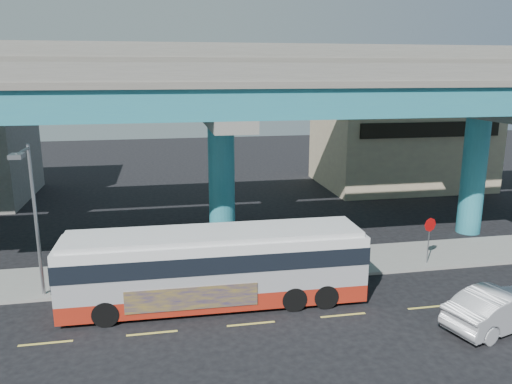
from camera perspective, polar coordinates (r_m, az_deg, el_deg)
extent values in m
plane|color=black|center=(21.52, -0.73, -14.47)|extent=(120.00, 120.00, 0.00)
cube|color=gray|center=(26.41, -2.86, -8.79)|extent=(70.00, 4.00, 0.15)
cube|color=#D8C64C|center=(21.51, -22.91, -15.63)|extent=(2.00, 0.12, 0.01)
cube|color=#D8C64C|center=(21.01, -11.79, -15.51)|extent=(2.00, 0.12, 0.01)
cube|color=#D8C64C|center=(21.26, -0.58, -14.83)|extent=(2.00, 0.12, 0.01)
cube|color=#D8C64C|center=(22.24, 9.92, -13.69)|extent=(2.00, 0.12, 0.01)
cube|color=#D8C64C|center=(23.86, 19.16, -12.31)|extent=(2.00, 0.12, 0.01)
cube|color=#D8C64C|center=(26.00, 26.97, -10.88)|extent=(2.00, 0.12, 0.01)
cylinder|color=teal|center=(28.63, -3.93, 0.59)|extent=(1.50, 1.50, 7.40)
cube|color=gray|center=(28.00, -4.07, 8.59)|extent=(2.00, 12.00, 0.60)
cube|color=gray|center=(31.41, -4.88, 10.76)|extent=(1.80, 5.00, 1.20)
cylinder|color=teal|center=(34.38, 23.58, 1.68)|extent=(1.50, 1.50, 7.40)
cube|color=gray|center=(33.86, 24.22, 8.31)|extent=(2.00, 12.00, 0.60)
cube|color=gray|center=(36.73, 21.23, 10.31)|extent=(1.80, 5.00, 1.20)
cube|color=teal|center=(24.47, -3.10, 10.24)|extent=(52.00, 5.00, 1.40)
cube|color=gray|center=(24.43, -3.13, 12.23)|extent=(52.00, 5.40, 0.30)
cube|color=gray|center=(21.95, -2.23, 13.52)|extent=(52.00, 0.25, 0.80)
cube|color=gray|center=(26.90, -3.89, 13.51)|extent=(52.00, 0.25, 0.80)
cube|color=teal|center=(31.38, -4.93, 13.13)|extent=(52.00, 5.00, 1.40)
cube|color=gray|center=(31.38, -4.96, 14.69)|extent=(52.00, 5.40, 0.30)
cube|color=gray|center=(28.91, -4.44, 15.88)|extent=(52.00, 0.25, 0.80)
cube|color=gray|center=(33.88, -5.44, 15.52)|extent=(52.00, 0.25, 0.80)
cube|color=tan|center=(47.30, 16.10, 5.01)|extent=(14.00, 10.00, 7.00)
cube|color=black|center=(42.60, 19.37, 6.73)|extent=(12.00, 0.25, 1.20)
cube|color=#A12213|center=(22.74, -4.65, -11.21)|extent=(13.20, 3.02, 0.77)
cube|color=silver|center=(22.26, -4.71, -8.39)|extent=(13.20, 3.02, 1.64)
cube|color=black|center=(22.06, -4.73, -7.07)|extent=(13.26, 3.07, 0.77)
cube|color=silver|center=(21.85, -4.76, -5.59)|extent=(13.20, 3.02, 0.44)
cube|color=silver|center=(21.75, -4.78, -4.77)|extent=(12.80, 2.76, 0.22)
cube|color=black|center=(23.58, 11.55, -6.35)|extent=(0.10, 2.55, 1.32)
cube|color=black|center=(22.57, -21.81, -8.00)|extent=(0.10, 2.55, 1.32)
cube|color=navy|center=(21.22, -7.31, -11.97)|extent=(5.48, 0.14, 0.99)
cylinder|color=black|center=(21.74, -16.82, -13.17)|extent=(1.10, 0.35, 1.10)
cylinder|color=black|center=(24.01, -16.13, -10.49)|extent=(1.10, 0.35, 1.10)
cylinder|color=black|center=(22.14, 4.37, -12.08)|extent=(1.10, 0.35, 1.10)
cylinder|color=black|center=(24.37, 2.90, -9.57)|extent=(1.10, 0.35, 1.10)
cylinder|color=black|center=(22.51, 7.97, -11.73)|extent=(1.10, 0.35, 1.10)
cylinder|color=black|center=(24.70, 6.17, -9.30)|extent=(1.10, 0.35, 1.10)
imported|color=silver|center=(22.89, 26.14, -11.84)|extent=(4.57, 6.03, 1.66)
cylinder|color=gray|center=(24.26, -23.82, -3.10)|extent=(0.16, 0.16, 6.98)
cylinder|color=gray|center=(22.69, -25.12, 4.24)|extent=(0.12, 1.89, 0.12)
cube|color=gray|center=(21.79, -25.69, 3.72)|extent=(0.50, 0.70, 0.18)
cylinder|color=gray|center=(28.14, 19.09, -5.58)|extent=(0.06, 0.06, 2.19)
cylinder|color=#B20A0A|center=(27.80, 19.29, -3.56)|extent=(0.74, 0.22, 0.76)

